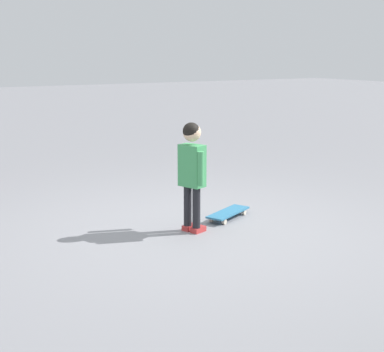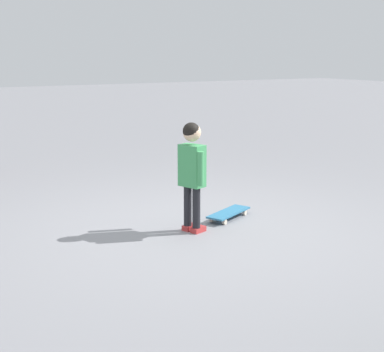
% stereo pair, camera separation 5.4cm
% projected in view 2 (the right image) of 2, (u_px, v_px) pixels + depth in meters
% --- Properties ---
extents(ground_plane, '(50.00, 50.00, 0.00)m').
position_uv_depth(ground_plane, '(194.00, 229.00, 5.53)').
color(ground_plane, gray).
extents(child_person, '(0.40, 0.23, 1.06)m').
position_uv_depth(child_person, '(192.00, 165.00, 5.31)').
color(child_person, black).
rests_on(child_person, ground).
extents(skateboard, '(0.42, 0.61, 0.07)m').
position_uv_depth(skateboard, '(229.00, 213.00, 5.87)').
color(skateboard, teal).
rests_on(skateboard, ground).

